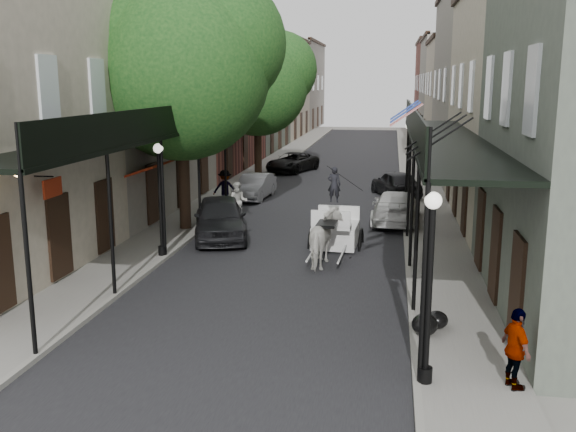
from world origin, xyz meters
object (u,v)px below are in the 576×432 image
at_px(car_left_mid, 255,187).
at_px(car_left_far, 292,162).
at_px(lamppost_right_far, 407,159).
at_px(pedestrian_sidewalk_right, 516,349).
at_px(horse, 326,239).
at_px(lamppost_left, 160,198).
at_px(car_left_near, 220,218).
at_px(car_right_near, 396,207).
at_px(pedestrian_walking, 238,201).
at_px(carriage, 337,213).
at_px(pedestrian_sidewalk_left, 225,188).
at_px(car_right_far, 396,184).
at_px(lamppost_right_near, 429,286).
at_px(tree_far, 264,80).
at_px(tree_near, 192,62).

bearing_deg(car_left_mid, car_left_far, 91.76).
bearing_deg(lamppost_right_far, car_left_mid, -174.89).
bearing_deg(pedestrian_sidewalk_right, horse, 9.73).
height_order(car_left_mid, car_left_far, car_left_mid).
distance_m(lamppost_left, car_left_near, 3.46).
bearing_deg(car_left_mid, car_left_near, -83.06).
bearing_deg(horse, car_right_near, -106.07).
relative_size(pedestrian_walking, car_left_near, 0.35).
height_order(carriage, car_left_near, carriage).
bearing_deg(pedestrian_sidewalk_left, lamppost_right_far, -171.66).
bearing_deg(pedestrian_walking, car_left_near, -96.79).
bearing_deg(pedestrian_sidewalk_left, lamppost_left, 76.80).
bearing_deg(car_right_far, lamppost_right_near, 72.00).
relative_size(lamppost_left, car_left_mid, 0.98).
xyz_separation_m(lamppost_right_far, pedestrian_walking, (-7.10, -5.80, -1.23)).
relative_size(horse, car_left_mid, 0.56).
distance_m(lamppost_right_near, lamppost_right_far, 20.00).
xyz_separation_m(tree_far, car_left_mid, (0.86, -6.85, -5.21)).
height_order(car_left_mid, car_right_far, car_right_far).
relative_size(tree_near, lamppost_right_far, 2.60).
bearing_deg(tree_far, pedestrian_sidewalk_left, -89.73).
distance_m(pedestrian_sidewalk_left, car_right_near, 8.02).
relative_size(horse, car_right_near, 0.46).
distance_m(tree_near, car_right_near, 10.06).
relative_size(pedestrian_sidewalk_left, car_left_mid, 0.44).
bearing_deg(pedestrian_sidewalk_left, car_left_far, -109.12).
height_order(horse, car_right_near, horse).
xyz_separation_m(tree_near, pedestrian_sidewalk_left, (-0.00, 4.43, -5.53)).
bearing_deg(car_right_far, pedestrian_walking, 26.50).
bearing_deg(car_left_mid, car_right_near, -29.42).
distance_m(pedestrian_sidewalk_right, car_left_far, 30.63).
xyz_separation_m(car_left_mid, car_right_near, (6.98, -4.57, 0.05)).
xyz_separation_m(carriage, pedestrian_walking, (-4.47, 3.42, -0.34)).
height_order(lamppost_left, car_left_near, lamppost_left).
bearing_deg(lamppost_right_far, tree_far, 143.49).
height_order(lamppost_right_near, pedestrian_sidewalk_left, lamppost_right_near).
distance_m(tree_near, car_left_near, 5.96).
xyz_separation_m(lamppost_left, car_left_far, (1.07, 21.34, -1.43)).
distance_m(pedestrian_walking, car_left_far, 15.14).
bearing_deg(tree_near, car_right_far, 48.53).
distance_m(pedestrian_sidewalk_right, car_right_far, 21.11).
xyz_separation_m(pedestrian_sidewalk_left, car_right_far, (7.80, 4.39, -0.27)).
xyz_separation_m(lamppost_right_far, car_right_far, (-0.50, 1.00, -1.36)).
distance_m(lamppost_right_far, car_left_far, 11.84).
xyz_separation_m(car_left_far, car_right_near, (6.63, -14.59, 0.05)).
xyz_separation_m(lamppost_right_near, horse, (-2.73, 8.00, -1.16)).
bearing_deg(carriage, pedestrian_sidewalk_right, -66.24).
xyz_separation_m(lamppost_right_far, car_left_mid, (-7.48, -0.67, -1.43)).
height_order(lamppost_right_near, horse, lamppost_right_near).
relative_size(horse, pedestrian_sidewalk_left, 1.26).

